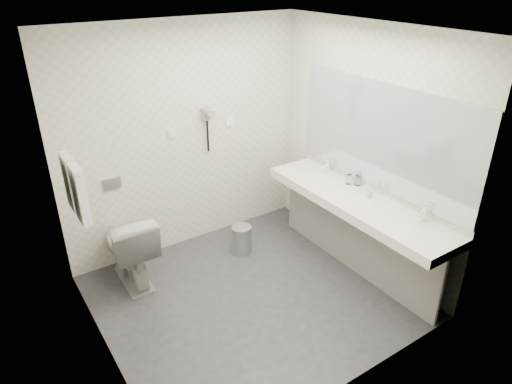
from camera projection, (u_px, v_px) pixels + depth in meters
floor at (252, 296)px, 4.56m from camera, size 2.80×2.80×0.00m
ceiling at (251, 31)px, 3.44m from camera, size 2.80×2.80×0.00m
wall_back at (185, 139)px, 4.97m from camera, size 2.80×0.00×2.80m
wall_front at (359, 252)px, 3.03m from camera, size 2.80×0.00×2.80m
wall_left at (89, 228)px, 3.30m from camera, size 0.00×2.60×2.60m
wall_right at (366, 150)px, 4.70m from camera, size 0.00×2.60×2.60m
vanity_counter at (356, 203)px, 4.61m from camera, size 0.55×2.20×0.10m
vanity_panel at (354, 238)px, 4.82m from camera, size 0.03×2.15×0.75m
vanity_post_near at (440, 290)px, 4.06m from camera, size 0.06×0.06×0.75m
vanity_post_far at (295, 200)px, 5.60m from camera, size 0.06×0.06×0.75m
mirror at (382, 137)px, 4.45m from camera, size 0.02×2.20×1.05m
basin_near at (408, 228)px, 4.11m from camera, size 0.40×0.31×0.05m
basin_far at (314, 177)px, 5.08m from camera, size 0.40×0.31×0.05m
faucet_near at (424, 213)px, 4.17m from camera, size 0.04×0.04×0.15m
faucet_far at (328, 166)px, 5.14m from camera, size 0.04×0.04×0.15m
soap_bottle_a at (369, 192)px, 4.58m from camera, size 0.06×0.06×0.12m
soap_bottle_c at (368, 189)px, 4.65m from camera, size 0.06×0.06×0.12m
glass_left at (358, 180)px, 4.84m from camera, size 0.07×0.07×0.11m
glass_right at (349, 179)px, 4.87m from camera, size 0.06×0.06×0.11m
toilet at (129, 248)px, 4.62m from camera, size 0.46×0.79×0.79m
flush_plate at (112, 184)px, 4.67m from camera, size 0.18×0.02×0.12m
pedal_bin at (242, 240)px, 5.19m from camera, size 0.25×0.25×0.31m
bin_lid at (242, 228)px, 5.12m from camera, size 0.22×0.22×0.02m
towel_rail at (69, 164)px, 3.60m from camera, size 0.02×0.62×0.02m
towel_near at (80, 195)px, 3.60m from camera, size 0.07×0.24×0.48m
towel_far at (71, 182)px, 3.81m from camera, size 0.07×0.24×0.48m
dryer_cradle at (206, 114)px, 4.96m from camera, size 0.10×0.04×0.14m
dryer_barrel at (209, 113)px, 4.89m from camera, size 0.08×0.14×0.08m
dryer_cord at (208, 136)px, 5.06m from camera, size 0.02×0.02×0.35m
switch_plate_a at (172, 134)px, 4.84m from camera, size 0.09×0.02×0.09m
switch_plate_b at (229, 122)px, 5.19m from camera, size 0.09×0.02×0.09m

